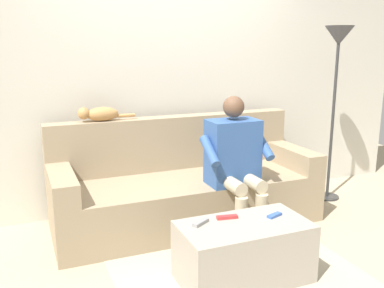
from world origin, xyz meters
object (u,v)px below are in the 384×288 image
(remote_gray, at_px, (201,223))
(coffee_table, at_px, (244,252))
(person_solo_seated, at_px, (235,159))
(cat_on_backrest, at_px, (99,114))
(floor_lamp, at_px, (338,55))
(remote_blue, at_px, (275,215))
(couch, at_px, (185,188))
(remote_red, at_px, (227,217))

(remote_gray, bearing_deg, coffee_table, 128.06)
(person_solo_seated, xyz_separation_m, cat_on_backrest, (0.97, -0.68, 0.33))
(coffee_table, relative_size, person_solo_seated, 0.75)
(person_solo_seated, relative_size, cat_on_backrest, 2.34)
(cat_on_backrest, height_order, floor_lamp, floor_lamp)
(cat_on_backrest, xyz_separation_m, remote_blue, (-0.93, 1.33, -0.57))
(remote_blue, bearing_deg, person_solo_seated, 68.03)
(cat_on_backrest, bearing_deg, coffee_table, 116.59)
(couch, height_order, remote_blue, couch)
(coffee_table, height_order, person_solo_seated, person_solo_seated)
(floor_lamp, bearing_deg, person_solo_seated, 16.81)
(person_solo_seated, bearing_deg, remote_blue, 86.89)
(remote_red, bearing_deg, cat_on_backrest, -53.99)
(person_solo_seated, height_order, remote_blue, person_solo_seated)
(couch, xyz_separation_m, person_solo_seated, (-0.29, 0.40, 0.35))
(remote_red, height_order, remote_blue, remote_red)
(couch, distance_m, person_solo_seated, 0.60)
(remote_gray, bearing_deg, remote_blue, 140.62)
(coffee_table, relative_size, remote_blue, 7.25)
(remote_gray, bearing_deg, person_solo_seated, -165.50)
(coffee_table, height_order, cat_on_backrest, cat_on_backrest)
(remote_gray, bearing_deg, couch, -136.91)
(person_solo_seated, bearing_deg, floor_lamp, -163.19)
(couch, distance_m, cat_on_backrest, 1.00)
(couch, xyz_separation_m, cat_on_backrest, (0.68, -0.28, 0.67))
(person_solo_seated, relative_size, floor_lamp, 0.67)
(person_solo_seated, xyz_separation_m, floor_lamp, (-1.31, -0.39, 0.81))
(remote_red, height_order, remote_gray, remote_gray)
(cat_on_backrest, height_order, remote_gray, cat_on_backrest)
(cat_on_backrest, relative_size, remote_red, 3.40)
(remote_blue, bearing_deg, coffee_table, 167.51)
(coffee_table, height_order, remote_red, remote_red)
(cat_on_backrest, distance_m, floor_lamp, 2.34)
(couch, height_order, remote_red, couch)
(coffee_table, distance_m, cat_on_backrest, 1.71)
(remote_blue, distance_m, remote_gray, 0.53)
(remote_blue, bearing_deg, cat_on_backrest, 106.14)
(couch, xyz_separation_m, floor_lamp, (-1.59, 0.00, 1.15))
(couch, relative_size, person_solo_seated, 1.99)
(couch, distance_m, floor_lamp, 1.97)
(floor_lamp, bearing_deg, cat_on_backrest, -7.16)
(coffee_table, bearing_deg, cat_on_backrest, -63.41)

